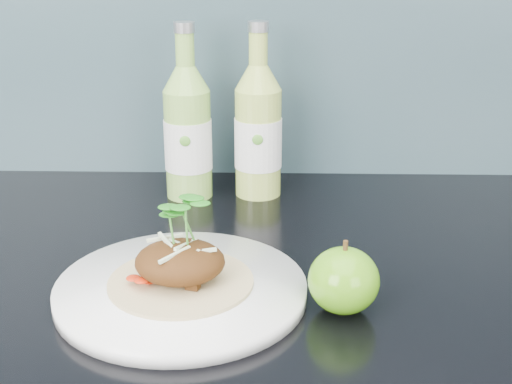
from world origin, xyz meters
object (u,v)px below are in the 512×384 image
Objects in this scene: dinner_plate at (181,290)px; cider_bottle_right at (258,131)px; green_apple at (344,280)px; cider_bottle_left at (188,133)px.

dinner_plate is 0.34m from cider_bottle_right.
dinner_plate is 1.13× the size of cider_bottle_right.
green_apple is 0.39× the size of cider_bottle_right.
cider_bottle_left and cider_bottle_right have the same top height.
green_apple reaches higher than dinner_plate.
cider_bottle_left is (-0.20, 0.33, 0.06)m from green_apple.
cider_bottle_right is (-0.10, 0.34, 0.06)m from green_apple.
cider_bottle_right reaches higher than green_apple.
cider_bottle_left is 1.00× the size of cider_bottle_right.
green_apple is 0.39m from cider_bottle_left.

